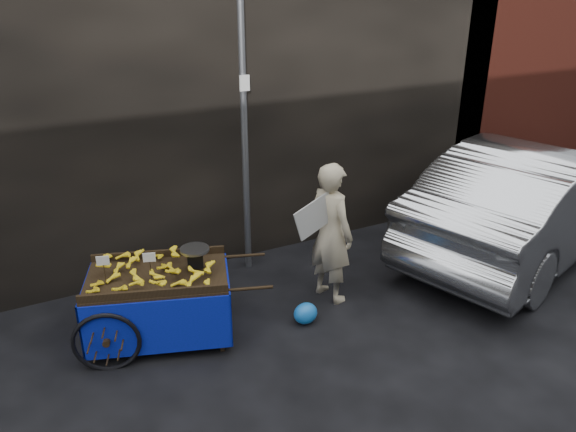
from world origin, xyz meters
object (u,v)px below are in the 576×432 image
banana_cart (153,282)px  vendor (331,233)px  plastic_bag (305,313)px  parked_car (533,197)px

banana_cart → vendor: (2.03, -0.15, 0.18)m
banana_cart → plastic_bag: (1.51, -0.51, -0.54)m
vendor → plastic_bag: size_ratio=6.16×
plastic_bag → vendor: bearing=34.7°
vendor → parked_car: vendor is taller
parked_car → banana_cart: bearing=68.7°
banana_cart → parked_car: 5.15m
banana_cart → parked_car: (5.13, -0.32, 0.11)m
parked_car → plastic_bag: bearing=75.3°
plastic_bag → parked_car: size_ratio=0.06×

